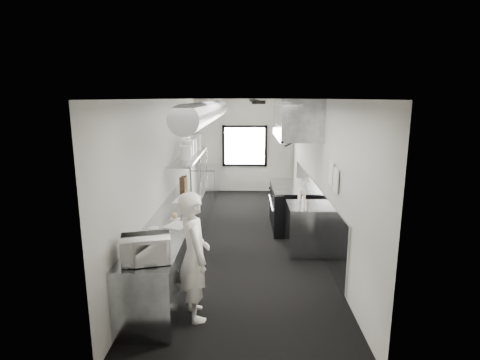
{
  "coord_description": "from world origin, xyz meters",
  "views": [
    {
      "loc": [
        0.07,
        -7.35,
        2.82
      ],
      "look_at": [
        -0.06,
        -0.2,
        1.26
      ],
      "focal_mm": 28.17,
      "sensor_mm": 36.0,
      "label": 1
    }
  ],
  "objects_px": {
    "range": "(290,206)",
    "plate_stack_c": "(191,146)",
    "cutting_board": "(187,200)",
    "bottle_station": "(305,228)",
    "plate_stack_a": "(186,153)",
    "small_plate": "(175,219)",
    "squeeze_bottle_a": "(307,205)",
    "microwave": "(146,249)",
    "deli_tub_b": "(154,231)",
    "line_cook": "(194,256)",
    "pass_shelf": "(191,156)",
    "plate_stack_d": "(196,142)",
    "prep_counter": "(183,224)",
    "plate_stack_b": "(188,149)",
    "far_work_table": "(205,182)",
    "deli_tub_a": "(144,238)",
    "knife_block": "(183,183)",
    "squeeze_bottle_b": "(304,204)",
    "squeeze_bottle_d": "(304,199)",
    "squeeze_bottle_e": "(299,196)",
    "exhaust_hood": "(296,119)",
    "squeeze_bottle_c": "(303,200)"
  },
  "relations": [
    {
      "from": "deli_tub_a",
      "to": "squeeze_bottle_a",
      "type": "xyz_separation_m",
      "value": [
        2.45,
        1.51,
        0.03
      ]
    },
    {
      "from": "knife_block",
      "to": "plate_stack_c",
      "type": "relative_size",
      "value": 0.81
    },
    {
      "from": "line_cook",
      "to": "plate_stack_b",
      "type": "distance_m",
      "value": 3.79
    },
    {
      "from": "bottle_station",
      "to": "cutting_board",
      "type": "bearing_deg",
      "value": 172.18
    },
    {
      "from": "small_plate",
      "to": "line_cook",
      "type": "bearing_deg",
      "value": -69.45
    },
    {
      "from": "bottle_station",
      "to": "knife_block",
      "type": "bearing_deg",
      "value": 153.45
    },
    {
      "from": "far_work_table",
      "to": "plate_stack_b",
      "type": "height_order",
      "value": "plate_stack_b"
    },
    {
      "from": "squeeze_bottle_e",
      "to": "microwave",
      "type": "bearing_deg",
      "value": -128.49
    },
    {
      "from": "cutting_board",
      "to": "bottle_station",
      "type": "bearing_deg",
      "value": -7.82
    },
    {
      "from": "microwave",
      "to": "plate_stack_c",
      "type": "bearing_deg",
      "value": 76.43
    },
    {
      "from": "deli_tub_a",
      "to": "plate_stack_a",
      "type": "height_order",
      "value": "plate_stack_a"
    },
    {
      "from": "small_plate",
      "to": "squeeze_bottle_e",
      "type": "bearing_deg",
      "value": 28.41
    },
    {
      "from": "prep_counter",
      "to": "microwave",
      "type": "bearing_deg",
      "value": -89.6
    },
    {
      "from": "bottle_station",
      "to": "squeeze_bottle_b",
      "type": "bearing_deg",
      "value": -108.6
    },
    {
      "from": "squeeze_bottle_a",
      "to": "squeeze_bottle_c",
      "type": "bearing_deg",
      "value": 92.15
    },
    {
      "from": "line_cook",
      "to": "deli_tub_b",
      "type": "bearing_deg",
      "value": 26.98
    },
    {
      "from": "plate_stack_b",
      "to": "deli_tub_a",
      "type": "bearing_deg",
      "value": -92.05
    },
    {
      "from": "plate_stack_b",
      "to": "plate_stack_c",
      "type": "distance_m",
      "value": 0.51
    },
    {
      "from": "deli_tub_b",
      "to": "plate_stack_d",
      "type": "bearing_deg",
      "value": 88.93
    },
    {
      "from": "range",
      "to": "bottle_station",
      "type": "height_order",
      "value": "range"
    },
    {
      "from": "line_cook",
      "to": "squeeze_bottle_d",
      "type": "bearing_deg",
      "value": -58.01
    },
    {
      "from": "squeeze_bottle_a",
      "to": "microwave",
      "type": "bearing_deg",
      "value": -136.23
    },
    {
      "from": "deli_tub_a",
      "to": "exhaust_hood",
      "type": "bearing_deg",
      "value": 52.97
    },
    {
      "from": "plate_stack_a",
      "to": "squeeze_bottle_b",
      "type": "distance_m",
      "value": 2.68
    },
    {
      "from": "knife_block",
      "to": "squeeze_bottle_b",
      "type": "bearing_deg",
      "value": -24.71
    },
    {
      "from": "knife_block",
      "to": "plate_stack_c",
      "type": "distance_m",
      "value": 1.03
    },
    {
      "from": "deli_tub_b",
      "to": "range",
      "type": "bearing_deg",
      "value": 52.48
    },
    {
      "from": "squeeze_bottle_a",
      "to": "squeeze_bottle_e",
      "type": "relative_size",
      "value": 0.87
    },
    {
      "from": "exhaust_hood",
      "to": "pass_shelf",
      "type": "xyz_separation_m",
      "value": [
        -2.29,
        0.3,
        -0.86
      ]
    },
    {
      "from": "range",
      "to": "bottle_station",
      "type": "distance_m",
      "value": 1.4
    },
    {
      "from": "squeeze_bottle_b",
      "to": "squeeze_bottle_d",
      "type": "bearing_deg",
      "value": 80.83
    },
    {
      "from": "range",
      "to": "knife_block",
      "type": "bearing_deg",
      "value": -175.65
    },
    {
      "from": "range",
      "to": "plate_stack_c",
      "type": "height_order",
      "value": "plate_stack_c"
    },
    {
      "from": "deli_tub_a",
      "to": "plate_stack_d",
      "type": "distance_m",
      "value": 4.37
    },
    {
      "from": "prep_counter",
      "to": "plate_stack_b",
      "type": "height_order",
      "value": "plate_stack_b"
    },
    {
      "from": "far_work_table",
      "to": "microwave",
      "type": "relative_size",
      "value": 2.27
    },
    {
      "from": "plate_stack_b",
      "to": "plate_stack_d",
      "type": "relative_size",
      "value": 0.9
    },
    {
      "from": "bottle_station",
      "to": "squeeze_bottle_e",
      "type": "height_order",
      "value": "squeeze_bottle_e"
    },
    {
      "from": "deli_tub_b",
      "to": "plate_stack_b",
      "type": "relative_size",
      "value": 0.44
    },
    {
      "from": "deli_tub_b",
      "to": "line_cook",
      "type": "bearing_deg",
      "value": -42.2
    },
    {
      "from": "plate_stack_a",
      "to": "small_plate",
      "type": "bearing_deg",
      "value": -86.96
    },
    {
      "from": "line_cook",
      "to": "deli_tub_b",
      "type": "distance_m",
      "value": 0.89
    },
    {
      "from": "prep_counter",
      "to": "plate_stack_a",
      "type": "height_order",
      "value": "plate_stack_a"
    },
    {
      "from": "knife_block",
      "to": "plate_stack_c",
      "type": "height_order",
      "value": "plate_stack_c"
    },
    {
      "from": "pass_shelf",
      "to": "plate_stack_d",
      "type": "bearing_deg",
      "value": 88.88
    },
    {
      "from": "range",
      "to": "plate_stack_a",
      "type": "distance_m",
      "value": 2.58
    },
    {
      "from": "deli_tub_a",
      "to": "plate_stack_c",
      "type": "bearing_deg",
      "value": 88.16
    },
    {
      "from": "plate_stack_b",
      "to": "squeeze_bottle_a",
      "type": "bearing_deg",
      "value": -37.13
    },
    {
      "from": "exhaust_hood",
      "to": "far_work_table",
      "type": "xyz_separation_m",
      "value": [
        -2.25,
        2.5,
        -1.94
      ]
    },
    {
      "from": "far_work_table",
      "to": "knife_block",
      "type": "distance_m",
      "value": 2.74
    }
  ]
}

